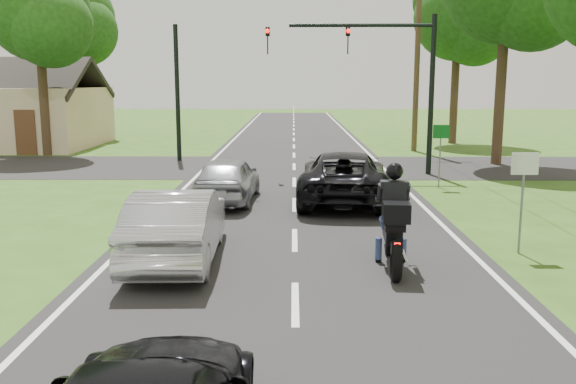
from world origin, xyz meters
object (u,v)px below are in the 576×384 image
at_px(silver_suv, 228,179).
at_px(motorcycle_rider, 393,227).
at_px(traffic_signal, 383,65).
at_px(utility_pole_far, 417,50).
at_px(silver_sedan, 177,225).
at_px(sign_green, 441,141).
at_px(dark_suv, 344,176).
at_px(sign_white, 524,178).

bearing_deg(silver_suv, motorcycle_rider, 123.35).
distance_m(traffic_signal, utility_pole_far, 8.55).
distance_m(silver_sedan, sign_green, 11.26).
bearing_deg(utility_pole_far, dark_suv, -109.31).
bearing_deg(silver_suv, dark_suv, -176.64).
relative_size(traffic_signal, sign_green, 3.00).
relative_size(utility_pole_far, sign_white, 4.71).
xyz_separation_m(dark_suv, silver_sedan, (-3.82, -6.09, -0.03)).
height_order(dark_suv, silver_sedan, dark_suv).
bearing_deg(sign_white, sign_green, 88.57).
xyz_separation_m(dark_suv, utility_pole_far, (4.73, 13.50, 4.32)).
relative_size(dark_suv, sign_white, 2.56).
xyz_separation_m(silver_suv, traffic_signal, (5.32, 5.54, 3.44)).
distance_m(traffic_signal, sign_white, 11.39).
bearing_deg(silver_suv, sign_green, -157.13).
relative_size(dark_suv, traffic_signal, 0.85).
height_order(traffic_signal, sign_white, traffic_signal).
bearing_deg(silver_suv, traffic_signal, -131.10).
distance_m(silver_suv, utility_pole_far, 16.42).
relative_size(motorcycle_rider, dark_suv, 0.44).
bearing_deg(traffic_signal, silver_suv, -133.87).
height_order(silver_suv, utility_pole_far, utility_pole_far).
relative_size(silver_sedan, traffic_signal, 0.69).
distance_m(silver_sedan, sign_white, 7.12).
bearing_deg(dark_suv, silver_suv, 5.40).
relative_size(silver_sedan, sign_green, 2.08).
bearing_deg(silver_suv, silver_sedan, 89.33).
distance_m(silver_sedan, silver_suv, 6.07).
distance_m(dark_suv, silver_sedan, 7.19).
distance_m(sign_white, sign_green, 8.00).
bearing_deg(motorcycle_rider, silver_suv, 124.93).
bearing_deg(motorcycle_rider, silver_sedan, 177.88).
distance_m(traffic_signal, sign_green, 4.24).
relative_size(motorcycle_rider, traffic_signal, 0.38).
relative_size(silver_sedan, sign_white, 2.08).
distance_m(utility_pole_far, sign_green, 11.63).
height_order(dark_suv, sign_green, sign_green).
height_order(sign_white, sign_green, same).
bearing_deg(dark_suv, silver_sedan, 62.75).
xyz_separation_m(silver_suv, sign_white, (6.69, -5.48, 0.90)).
distance_m(dark_suv, utility_pole_far, 14.95).
bearing_deg(dark_suv, utility_pole_far, -104.49).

